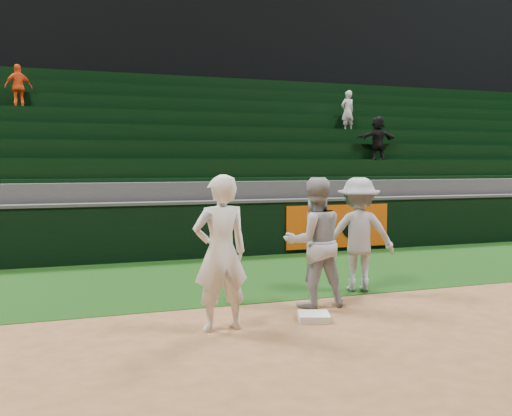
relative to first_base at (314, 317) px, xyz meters
The scene contains 9 objects.
ground 0.17m from the first_base, 89.92° to the left, with size 70.00×70.00×0.00m, color brown.
foul_grass 3.17m from the first_base, 90.00° to the left, with size 36.00×4.20×0.01m, color black.
upper_deck 18.60m from the first_base, 90.00° to the left, with size 40.00×12.00×12.00m, color black.
first_base is the anchor object (origin of this frame).
first_baseman 1.57m from the first_base, behind, with size 0.70×0.46×1.92m, color white.
baserunner 1.15m from the first_base, 65.24° to the left, with size 0.90×0.70×1.86m, color #A3A6AE.
base_coach 2.15m from the first_base, 44.14° to the left, with size 1.18×0.68×1.83m, color #A1A4AF.
field_wall 5.40m from the first_base, 89.72° to the left, with size 36.00×0.45×1.25m.
stadium_seating 9.29m from the first_base, 90.01° to the left, with size 36.00×5.95×4.85m.
Camera 1 is at (-3.11, -6.88, 2.05)m, focal length 40.00 mm.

